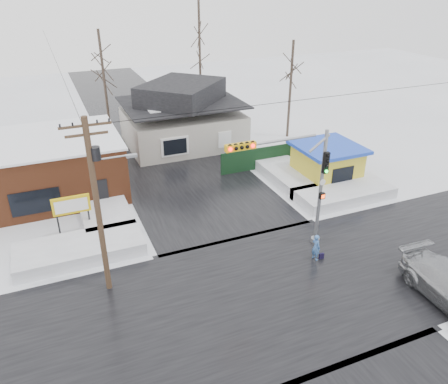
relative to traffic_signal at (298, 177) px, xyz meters
name	(u,v)px	position (x,y,z in m)	size (l,w,h in m)	color
ground	(281,289)	(-2.43, -2.97, -4.54)	(120.00, 120.00, 0.00)	white
road_ns	(281,289)	(-2.43, -2.97, -4.53)	(10.00, 120.00, 0.02)	black
road_ew	(281,289)	(-2.43, -2.97, -4.53)	(120.00, 10.00, 0.02)	black
snowbank_nw	(80,249)	(-11.43, 4.03, -4.14)	(7.00, 3.00, 0.80)	white
snowbank_ne	(344,193)	(6.57, 4.03, -4.14)	(7.00, 3.00, 0.80)	white
snowbank_nside_w	(102,204)	(-9.43, 9.03, -4.14)	(3.00, 8.00, 0.80)	white
snowbank_nside_e	(284,171)	(4.57, 9.03, -4.14)	(3.00, 8.00, 0.80)	white
traffic_signal	(298,177)	(0.00, 0.00, 0.00)	(6.05, 0.68, 7.00)	gray
utility_pole	(98,199)	(-10.36, 0.53, 0.57)	(3.15, 0.44, 9.00)	#382619
brick_building	(32,169)	(-13.43, 13.03, -2.46)	(12.20, 8.20, 4.12)	brown
marquee_sign	(71,206)	(-11.43, 6.53, -2.62)	(2.20, 0.21, 2.55)	black
house	(182,116)	(-0.43, 19.03, -1.92)	(10.40, 8.40, 5.76)	#BCB5A9
kiosk	(327,163)	(7.07, 7.03, -3.08)	(4.60, 4.60, 2.88)	gold
fence	(266,157)	(4.07, 11.03, -3.64)	(8.00, 0.12, 1.80)	black
tree_far_left	(101,53)	(-6.43, 23.03, 3.41)	(3.00, 3.00, 10.00)	#332821
tree_far_mid	(199,27)	(3.57, 25.03, 5.00)	(3.00, 3.00, 12.00)	#332821
tree_far_right	(292,61)	(9.57, 17.03, 2.62)	(3.00, 3.00, 9.00)	#332821
pedestrian	(316,247)	(0.60, -1.43, -3.76)	(0.57, 0.37, 1.57)	#3D6AAC
shopping_bag	(321,256)	(0.94, -1.55, -4.36)	(0.28, 0.12, 0.35)	black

